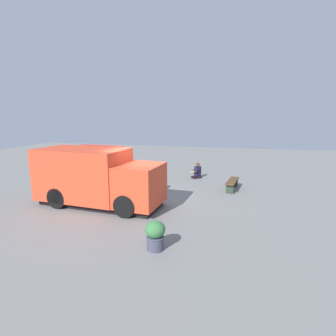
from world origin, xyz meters
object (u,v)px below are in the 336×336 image
(person_customer, at_px, (197,172))
(planter_flowering_near, at_px, (155,234))
(planter_flowering_far, at_px, (130,173))
(plaza_bench, at_px, (232,183))
(food_truck, at_px, (97,179))

(person_customer, bearing_deg, planter_flowering_near, 90.70)
(planter_flowering_far, distance_m, plaza_bench, 5.71)
(person_customer, xyz_separation_m, planter_flowering_near, (-0.11, 8.80, 0.09))
(person_customer, xyz_separation_m, planter_flowering_far, (3.63, 1.43, 0.02))
(food_truck, relative_size, person_customer, 5.80)
(planter_flowering_near, bearing_deg, plaza_bench, -106.20)
(planter_flowering_near, bearing_deg, food_truck, -41.81)
(plaza_bench, bearing_deg, planter_flowering_far, -7.10)
(person_customer, xyz_separation_m, plaza_bench, (-2.04, 2.13, 0.02))
(planter_flowering_near, height_order, plaza_bench, planter_flowering_near)
(planter_flowering_near, bearing_deg, planter_flowering_far, -63.15)
(planter_flowering_far, bearing_deg, planter_flowering_near, 116.85)
(food_truck, height_order, plaza_bench, food_truck)
(person_customer, height_order, planter_flowering_far, person_customer)
(planter_flowering_near, relative_size, planter_flowering_far, 1.16)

